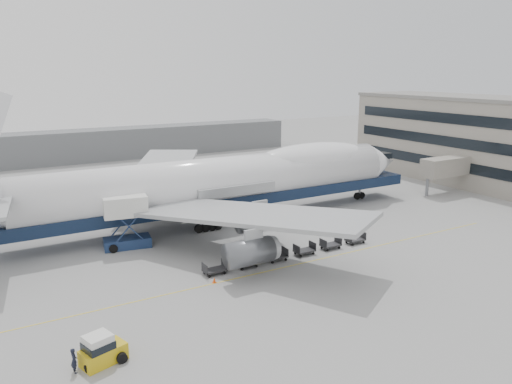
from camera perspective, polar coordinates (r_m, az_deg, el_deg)
ground at (r=58.32m, az=0.99°, el=-6.45°), size 260.00×260.00×0.00m
apron_line at (r=53.61m, az=4.34°, el=-8.34°), size 60.00×0.15×0.01m
hangar at (r=119.43m, az=-21.06°, el=4.82°), size 110.00×8.00×7.00m
airliner at (r=67.17m, az=-3.80°, el=1.24°), size 67.00×55.30×19.98m
catering_truck at (r=59.53m, az=-14.66°, el=-2.98°), size 5.64×4.28×6.17m
baggage_tug at (r=38.26m, az=-17.26°, el=-16.91°), size 3.42×2.46×2.25m
ground_worker at (r=37.91m, az=-20.08°, el=-17.63°), size 0.51×0.70×1.81m
traffic_cone at (r=49.40m, az=-4.79°, el=-10.01°), size 0.37×0.37×0.55m
dolly_0 at (r=51.23m, az=-4.75°, el=-8.79°), size 2.30×1.35×1.30m
dolly_1 at (r=52.79m, az=-1.08°, el=-8.04°), size 2.30×1.35×1.30m
dolly_2 at (r=54.56m, az=2.36°, el=-7.31°), size 2.30×1.35×1.30m
dolly_3 at (r=56.52m, az=5.55°, el=-6.61°), size 2.30×1.35×1.30m
dolly_4 at (r=58.64m, az=8.52°, el=-5.93°), size 2.30×1.35×1.30m
dolly_5 at (r=60.92m, az=11.27°, el=-5.29°), size 2.30×1.35×1.30m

